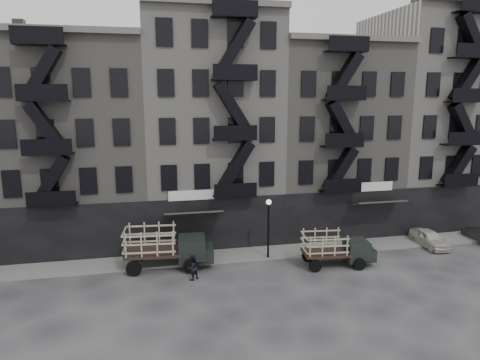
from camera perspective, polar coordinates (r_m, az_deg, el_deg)
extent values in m
plane|color=#38383A|center=(27.26, -0.96, -13.00)|extent=(140.00, 140.00, 0.00)
cube|color=slate|center=(30.64, -2.34, -10.06)|extent=(55.00, 2.50, 0.15)
cube|color=slate|center=(35.00, -20.67, 4.45)|extent=(10.00, 10.00, 15.00)
cube|color=black|center=(31.29, -21.28, -6.64)|extent=(10.00, 0.35, 4.00)
cube|color=#595651|center=(30.00, -23.21, 18.04)|extent=(10.00, 0.50, 0.40)
cube|color=#4C4744|center=(35.66, -26.59, 17.19)|extent=(0.70, 0.70, 1.20)
cube|color=#4C4744|center=(34.80, -17.35, 18.01)|extent=(0.70, 0.70, 1.20)
cube|color=#A5A097|center=(34.84, -4.21, 6.76)|extent=(10.00, 10.00, 17.00)
cube|color=black|center=(31.22, -2.77, -5.91)|extent=(10.00, 0.35, 4.00)
cube|color=#595651|center=(30.26, -3.00, 22.67)|extent=(10.00, 0.50, 0.40)
cube|color=#4C4744|center=(35.05, -9.67, 21.60)|extent=(0.70, 0.70, 1.20)
cube|color=#4C4744|center=(35.75, -0.16, 21.54)|extent=(0.70, 0.70, 1.20)
cube|color=slate|center=(37.62, 11.15, 5.37)|extent=(10.00, 10.00, 15.00)
cube|color=black|center=(34.20, 14.05, -4.71)|extent=(10.00, 0.35, 4.00)
cube|color=#595651|center=(33.02, 15.34, 17.81)|extent=(10.00, 0.50, 0.40)
cube|color=#4C4744|center=(36.64, 7.10, 18.05)|extent=(0.70, 0.70, 1.20)
cube|color=#4C4744|center=(38.75, 15.18, 17.37)|extent=(0.70, 0.70, 1.20)
cube|color=#A5A097|center=(42.45, 23.84, 7.31)|extent=(10.00, 10.00, 18.00)
cube|color=black|center=(39.56, 27.21, -3.48)|extent=(10.00, 0.35, 4.00)
cube|color=#4C4744|center=(41.39, 21.35, 20.80)|extent=(0.70, 0.70, 1.20)
cube|color=#4C4744|center=(44.53, 27.64, 19.58)|extent=(0.70, 0.70, 1.20)
cylinder|color=black|center=(29.56, 3.80, -6.91)|extent=(0.14, 0.14, 4.00)
sphere|color=silver|center=(28.98, 3.85, -2.96)|extent=(0.36, 0.36, 0.36)
cube|color=black|center=(28.86, -11.43, -9.39)|extent=(3.84, 2.47, 0.19)
cube|color=black|center=(28.73, -6.44, -9.10)|extent=(1.89, 2.08, 1.62)
cube|color=black|center=(28.87, -4.47, -9.65)|extent=(1.00, 1.69, 0.97)
cylinder|color=black|center=(28.00, -6.60, -11.32)|extent=(0.99, 0.32, 0.97)
cylinder|color=black|center=(30.01, -6.64, -9.75)|extent=(0.99, 0.32, 0.97)
cylinder|color=black|center=(28.22, -13.99, -11.41)|extent=(0.99, 0.32, 0.97)
cylinder|color=black|center=(30.21, -13.51, -9.85)|extent=(0.99, 0.32, 0.97)
cube|color=black|center=(29.31, 11.42, -9.46)|extent=(3.23, 2.11, 0.16)
cube|color=black|center=(29.95, 15.26, -9.01)|extent=(1.60, 1.76, 1.35)
cube|color=black|center=(30.33, 16.68, -9.37)|extent=(0.86, 1.42, 0.81)
cylinder|color=black|center=(29.36, 15.67, -10.76)|extent=(0.83, 0.28, 0.81)
cylinder|color=black|center=(30.92, 14.44, -9.56)|extent=(0.83, 0.28, 0.81)
cylinder|color=black|center=(28.43, 9.98, -11.24)|extent=(0.83, 0.28, 0.81)
cylinder|color=black|center=(30.04, 9.04, -9.96)|extent=(0.83, 0.28, 0.81)
imported|color=beige|center=(35.43, 23.93, -7.12)|extent=(1.58, 3.73, 1.26)
imported|color=black|center=(26.96, -6.36, -11.52)|extent=(0.97, 0.92, 1.59)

